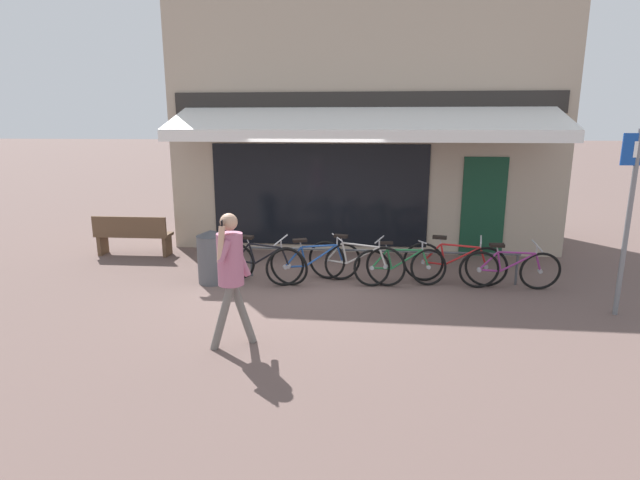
# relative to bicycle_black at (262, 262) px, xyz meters

# --- Properties ---
(ground_plane) EXTENTS (160.00, 160.00, 0.00)m
(ground_plane) POSITION_rel_bicycle_black_xyz_m (0.85, -0.12, -0.38)
(ground_plane) COLOR brown
(shop_front) EXTENTS (8.49, 4.53, 5.70)m
(shop_front) POSITION_rel_bicycle_black_xyz_m (1.69, 3.85, 2.46)
(shop_front) COLOR tan
(shop_front) RESTS_ON ground_plane
(bike_rack_rail) EXTENTS (4.84, 0.04, 0.57)m
(bike_rack_rail) POSITION_rel_bicycle_black_xyz_m (2.09, 0.35, 0.11)
(bike_rack_rail) COLOR #47494F
(bike_rack_rail) RESTS_ON ground_plane
(bicycle_black) EXTENTS (1.72, 0.72, 0.88)m
(bicycle_black) POSITION_rel_bicycle_black_xyz_m (0.00, 0.00, 0.00)
(bicycle_black) COLOR black
(bicycle_black) RESTS_ON ground_plane
(bicycle_blue) EXTENTS (1.63, 0.81, 0.84)m
(bicycle_blue) POSITION_rel_bicycle_black_xyz_m (0.92, 0.07, -0.01)
(bicycle_blue) COLOR black
(bicycle_blue) RESTS_ON ground_plane
(bicycle_silver) EXTENTS (1.75, 0.67, 0.85)m
(bicycle_silver) POSITION_rel_bicycle_black_xyz_m (1.64, 0.18, 0.00)
(bicycle_silver) COLOR black
(bicycle_silver) RESTS_ON ground_plane
(bicycle_green) EXTENTS (1.65, 0.58, 0.81)m
(bicycle_green) POSITION_rel_bicycle_black_xyz_m (2.42, 0.12, -0.03)
(bicycle_green) COLOR black
(bicycle_green) RESTS_ON ground_plane
(bicycle_red) EXTENTS (1.77, 0.58, 0.86)m
(bicycle_red) POSITION_rel_bicycle_black_xyz_m (3.37, 0.29, 0.00)
(bicycle_red) COLOR black
(bicycle_red) RESTS_ON ground_plane
(bicycle_purple) EXTENTS (1.70, 0.52, 0.84)m
(bicycle_purple) POSITION_rel_bicycle_black_xyz_m (4.26, 0.07, -0.02)
(bicycle_purple) COLOR black
(bicycle_purple) RESTS_ON ground_plane
(pedestrian_adult) EXTENTS (0.55, 0.59, 1.73)m
(pedestrian_adult) POSITION_rel_bicycle_black_xyz_m (0.20, -2.58, 0.69)
(pedestrian_adult) COLOR slate
(pedestrian_adult) RESTS_ON ground_plane
(litter_bin) EXTENTS (0.52, 0.52, 0.96)m
(litter_bin) POSITION_rel_bicycle_black_xyz_m (-0.88, -0.08, 0.10)
(litter_bin) COLOR #515459
(litter_bin) RESTS_ON ground_plane
(parking_sign) EXTENTS (0.44, 0.07, 2.70)m
(parking_sign) POSITION_rel_bicycle_black_xyz_m (5.55, -0.93, 1.26)
(parking_sign) COLOR slate
(parking_sign) RESTS_ON ground_plane
(park_bench) EXTENTS (1.61, 0.47, 0.87)m
(park_bench) POSITION_rel_bicycle_black_xyz_m (-3.16, 1.55, 0.08)
(park_bench) COLOR brown
(park_bench) RESTS_ON ground_plane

